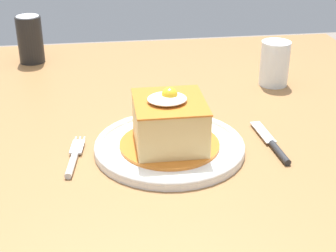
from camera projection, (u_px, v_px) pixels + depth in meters
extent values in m
cube|color=olive|center=(127.00, 128.00, 1.06)|extent=(1.33, 1.08, 0.04)
cylinder|color=olive|center=(297.00, 156.00, 1.71)|extent=(0.07, 0.07, 0.70)
cylinder|color=white|center=(170.00, 148.00, 0.93)|extent=(0.27, 0.27, 0.01)
torus|color=white|center=(170.00, 144.00, 0.93)|extent=(0.27, 0.27, 0.01)
cylinder|color=#C66B23|center=(170.00, 144.00, 0.93)|extent=(0.18, 0.18, 0.01)
cube|color=#DBB770|center=(170.00, 123.00, 0.91)|extent=(0.12, 0.13, 0.08)
cube|color=#C66B23|center=(170.00, 102.00, 0.89)|extent=(0.12, 0.14, 0.00)
ellipsoid|color=white|center=(167.00, 99.00, 0.88)|extent=(0.07, 0.06, 0.01)
sphere|color=yellow|center=(170.00, 96.00, 0.89)|extent=(0.03, 0.03, 0.03)
cylinder|color=silver|center=(72.00, 165.00, 0.88)|extent=(0.02, 0.08, 0.01)
cube|color=silver|center=(77.00, 147.00, 0.93)|extent=(0.03, 0.05, 0.00)
cylinder|color=silver|center=(84.00, 140.00, 0.96)|extent=(0.01, 0.03, 0.00)
cylinder|color=silver|center=(79.00, 140.00, 0.96)|extent=(0.01, 0.03, 0.00)
cylinder|color=silver|center=(75.00, 140.00, 0.96)|extent=(0.01, 0.03, 0.00)
cylinder|color=#262628|center=(280.00, 153.00, 0.91)|extent=(0.02, 0.08, 0.01)
cube|color=silver|center=(263.00, 132.00, 0.99)|extent=(0.03, 0.09, 0.00)
cylinder|color=black|center=(30.00, 40.00, 1.35)|extent=(0.07, 0.07, 0.12)
cylinder|color=silver|center=(27.00, 16.00, 1.32)|extent=(0.06, 0.06, 0.00)
cylinder|color=#3F2314|center=(274.00, 73.00, 1.21)|extent=(0.06, 0.06, 0.06)
cylinder|color=silver|center=(275.00, 63.00, 1.20)|extent=(0.07, 0.07, 0.10)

